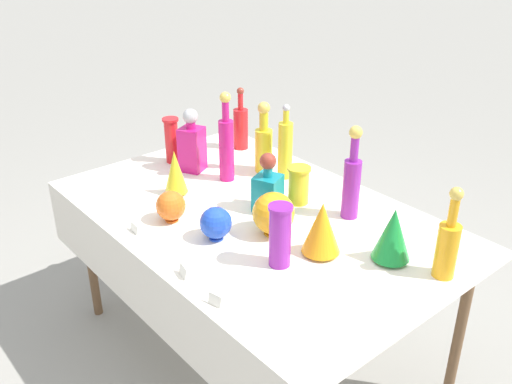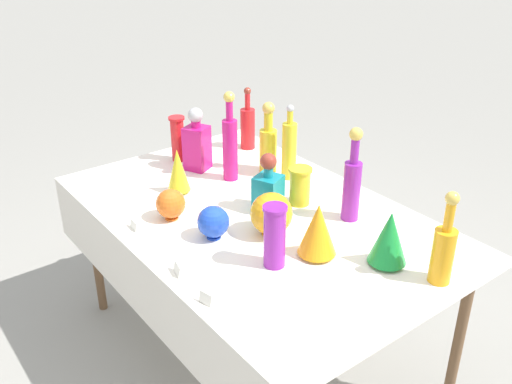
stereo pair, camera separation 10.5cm
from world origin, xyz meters
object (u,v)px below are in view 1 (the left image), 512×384
object	(u,v)px
tall_bottle_5	(264,144)
square_decanter_1	(268,187)
square_decanter_0	(192,144)
round_bowl_1	(216,223)
fluted_vase_0	(322,228)
tall_bottle_0	(448,244)
tall_bottle_1	(352,181)
slender_vase_2	(280,234)
tall_bottle_4	(285,148)
slender_vase_0	(299,184)
round_bowl_2	(171,206)
fluted_vase_2	(175,172)
tall_bottle_3	(226,144)
slender_vase_1	(172,139)
fluted_vase_1	(393,234)
round_bowl_0	(273,213)
tall_bottle_2	(241,126)

from	to	relation	value
tall_bottle_5	square_decanter_1	size ratio (longest dim) A/B	1.35
square_decanter_0	round_bowl_1	world-z (taller)	square_decanter_0
fluted_vase_0	tall_bottle_0	bearing A→B (deg)	30.77
tall_bottle_1	square_decanter_0	bearing A→B (deg)	-164.21
square_decanter_0	tall_bottle_1	bearing A→B (deg)	15.79
tall_bottle_5	fluted_vase_0	bearing A→B (deg)	-24.94
slender_vase_2	fluted_vase_0	size ratio (longest dim) A/B	1.13
tall_bottle_0	tall_bottle_1	bearing A→B (deg)	171.63
tall_bottle_4	tall_bottle_5	world-z (taller)	tall_bottle_4
tall_bottle_4	square_decanter_0	bearing A→B (deg)	-140.75
slender_vase_0	square_decanter_0	bearing A→B (deg)	-165.23
round_bowl_2	fluted_vase_2	bearing A→B (deg)	142.13
tall_bottle_0	tall_bottle_1	distance (m)	0.51
tall_bottle_3	round_bowl_2	size ratio (longest dim) A/B	3.26
tall_bottle_3	square_decanter_0	distance (m)	0.21
slender_vase_1	slender_vase_2	xyz separation A→B (m)	(1.04, -0.21, 0.00)
tall_bottle_4	slender_vase_2	distance (m)	0.75
square_decanter_0	square_decanter_1	distance (m)	0.55
tall_bottle_0	square_decanter_0	bearing A→B (deg)	-173.21
round_bowl_1	tall_bottle_4	bearing A→B (deg)	112.49
square_decanter_1	fluted_vase_1	bearing A→B (deg)	8.30
fluted_vase_2	round_bowl_2	size ratio (longest dim) A/B	1.59
fluted_vase_0	tall_bottle_5	bearing A→B (deg)	155.06
slender_vase_0	round_bowl_0	world-z (taller)	round_bowl_0
fluted_vase_1	tall_bottle_0	bearing A→B (deg)	18.90
tall_bottle_3	slender_vase_0	distance (m)	0.41
round_bowl_1	square_decanter_0	bearing A→B (deg)	153.06
tall_bottle_2	fluted_vase_1	distance (m)	1.22
tall_bottle_5	round_bowl_0	world-z (taller)	tall_bottle_5
fluted_vase_1	round_bowl_1	world-z (taller)	fluted_vase_1
tall_bottle_0	fluted_vase_1	size ratio (longest dim) A/B	1.63
slender_vase_1	fluted_vase_1	distance (m)	1.28
square_decanter_1	round_bowl_1	xyz separation A→B (m)	(0.05, -0.31, -0.03)
tall_bottle_3	slender_vase_0	world-z (taller)	tall_bottle_3
tall_bottle_4	slender_vase_0	xyz separation A→B (m)	(0.23, -0.13, -0.06)
fluted_vase_0	round_bowl_1	bearing A→B (deg)	-145.10
fluted_vase_2	tall_bottle_0	bearing A→B (deg)	17.62
tall_bottle_1	square_decanter_0	xyz separation A→B (m)	(-0.81, -0.23, -0.03)
slender_vase_0	fluted_vase_2	size ratio (longest dim) A/B	0.81
tall_bottle_5	round_bowl_1	xyz separation A→B (m)	(0.36, -0.56, -0.07)
tall_bottle_1	tall_bottle_3	bearing A→B (deg)	-164.75
tall_bottle_2	square_decanter_1	xyz separation A→B (m)	(0.61, -0.35, -0.02)
fluted_vase_1	slender_vase_1	bearing A→B (deg)	-174.88
tall_bottle_3	tall_bottle_4	size ratio (longest dim) A/B	1.18
tall_bottle_4	slender_vase_2	xyz separation A→B (m)	(0.53, -0.52, -0.02)
fluted_vase_2	round_bowl_2	distance (m)	0.25
round_bowl_1	fluted_vase_2	bearing A→B (deg)	167.30
slender_vase_0	tall_bottle_3	bearing A→B (deg)	-166.61
tall_bottle_3	square_decanter_1	bearing A→B (deg)	-8.52
tall_bottle_3	slender_vase_0	bearing A→B (deg)	13.39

